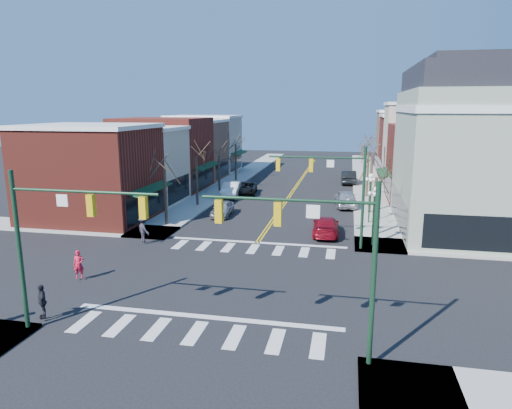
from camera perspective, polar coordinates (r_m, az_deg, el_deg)
The scene contains 35 objects.
ground at distance 26.43m, azimuth -3.20°, elevation -9.58°, with size 160.00×160.00×0.00m, color black.
sidewalk_left at distance 47.26m, azimuth -7.33°, elevation 0.17°, with size 3.50×70.00×0.15m, color #9E9B93.
sidewalk_right at distance 44.86m, azimuth 14.35°, elevation -0.75°, with size 3.50×70.00×0.15m, color #9E9B93.
bldg_left_brick_a at distance 42.05m, azimuth -19.91°, elevation 3.50°, with size 10.00×8.50×8.00m, color maroon.
bldg_left_stucco_a at distance 48.80m, azimuth -15.19°, elevation 4.60°, with size 10.00×7.00×7.50m, color #BAAF9A.
bldg_left_brick_b at distance 55.96m, azimuth -11.56°, elevation 6.20°, with size 10.00×9.00×8.50m, color maroon.
bldg_left_tan at distance 63.63m, azimuth -8.65°, elevation 6.67°, with size 10.00×7.50×7.80m, color #916850.
bldg_left_stucco_b at distance 70.91m, azimuth -6.49°, elevation 7.43°, with size 10.00×8.00×8.20m, color #BAAF9A.
bldg_right_brick_a at distance 50.66m, azimuth 21.96°, elevation 4.69°, with size 10.00×8.50×8.00m, color maroon.
bldg_right_stucco at distance 58.16m, azimuth 20.70°, elevation 6.63°, with size 10.00×7.00×10.00m, color #BAAF9A.
bldg_right_brick_b at distance 65.61m, azimuth 19.65°, elevation 6.58°, with size 10.00×8.00×8.50m, color maroon.
bldg_right_tan at distance 73.50m, azimuth 18.82°, elevation 7.35°, with size 10.00×8.00×9.00m, color #916850.
victorian_corner at distance 39.69m, azimuth 26.52°, elevation 6.36°, with size 12.25×14.25×13.30m.
traffic_mast_near_left at distance 20.81m, azimuth -23.74°, elevation -2.97°, with size 6.60×0.28×7.20m.
traffic_mast_near_right at distance 17.11m, azimuth 8.44°, elevation -5.17°, with size 6.60×0.28×7.20m.
traffic_mast_far_right at distance 31.55m, azimuth 9.97°, elevation 2.71°, with size 6.60×0.28×7.20m.
lamppost_corner at distance 33.00m, azimuth 14.53°, elevation -0.17°, with size 0.36×0.36×4.33m.
lamppost_midblock at distance 39.37m, azimuth 14.09°, elevation 1.79°, with size 0.36×0.36×4.33m.
tree_left_a at distance 38.44m, azimuth -11.23°, elevation 0.80°, with size 0.24×0.24×4.76m, color #382B21.
tree_left_b at distance 45.78m, azimuth -7.40°, elevation 2.90°, with size 0.24×0.24×5.04m, color #382B21.
tree_left_c at distance 53.36m, azimuth -4.62°, elevation 3.99°, with size 0.24×0.24×4.55m, color #382B21.
tree_left_d at distance 60.99m, azimuth -2.54°, elevation 5.20°, with size 0.24×0.24×4.90m, color #382B21.
tree_right_a at distance 35.58m, azimuth 14.61°, elevation -0.38°, with size 0.24×0.24×4.62m, color #382B21.
tree_right_b at distance 43.38m, azimuth 14.12°, elevation 2.22°, with size 0.24×0.24×5.18m, color #382B21.
tree_right_c at distance 51.31m, azimuth 13.75°, elevation 3.52°, with size 0.24×0.24×4.83m, color #382B21.
tree_right_d at distance 59.22m, azimuth 13.49°, elevation 4.70°, with size 0.24×0.24×4.97m, color #382B21.
car_left_near at distance 41.70m, azimuth -4.23°, elevation -0.50°, with size 1.62×4.04×1.37m, color #A3A3A7.
car_left_mid at distance 50.35m, azimuth -3.11°, elevation 1.85°, with size 1.74×4.98×1.64m, color white.
car_left_far at distance 52.02m, azimuth -1.27°, elevation 2.04°, with size 2.25×4.87×1.35m, color black.
car_right_near at distance 35.84m, azimuth 8.72°, elevation -2.66°, with size 2.00×4.91×1.42m, color maroon.
car_right_mid at distance 46.17m, azimuth 11.13°, elevation 0.75°, with size 2.02×5.03×1.71m, color #B0B0B5.
car_right_far at distance 60.44m, azimuth 11.49°, elevation 3.38°, with size 1.82×5.21×1.72m, color black.
pedestrian_red_a at distance 28.10m, azimuth -21.29°, elevation -6.98°, with size 0.60×0.39×1.63m, color red.
pedestrian_dark_a at distance 23.70m, azimuth -25.16°, elevation -10.88°, with size 0.95×0.40×1.62m, color black.
pedestrian_dark_b at distance 33.97m, azimuth -13.87°, elevation -2.99°, with size 1.26×0.72×1.94m, color #23222A.
Camera 1 is at (6.32, -23.74, 9.74)m, focal length 32.00 mm.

